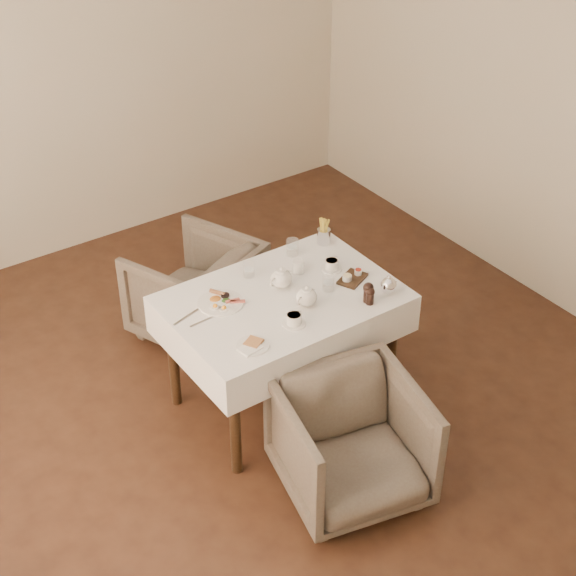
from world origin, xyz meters
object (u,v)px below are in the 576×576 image
(armchair_near, at_px, (351,443))
(breakfast_plate, at_px, (220,302))
(teapot_centre, at_px, (281,277))
(armchair_far, at_px, (196,290))
(table, at_px, (283,313))

(armchair_near, bearing_deg, breakfast_plate, 114.91)
(breakfast_plate, distance_m, teapot_centre, 0.37)
(armchair_near, xyz_separation_m, breakfast_plate, (-0.20, 0.94, 0.43))
(armchair_near, height_order, breakfast_plate, breakfast_plate)
(armchair_far, height_order, teapot_centre, teapot_centre)
(table, bearing_deg, armchair_far, 94.90)
(table, height_order, teapot_centre, teapot_centre)
(table, distance_m, armchair_near, 0.86)
(table, distance_m, armchair_far, 0.94)
(table, bearing_deg, teapot_centre, 59.47)
(armchair_near, relative_size, breakfast_plate, 2.83)
(armchair_far, xyz_separation_m, breakfast_plate, (-0.24, -0.74, 0.44))
(armchair_near, distance_m, armchair_far, 1.68)
(table, xyz_separation_m, armchair_far, (-0.08, 0.89, -0.31))
(table, relative_size, breakfast_plate, 5.00)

